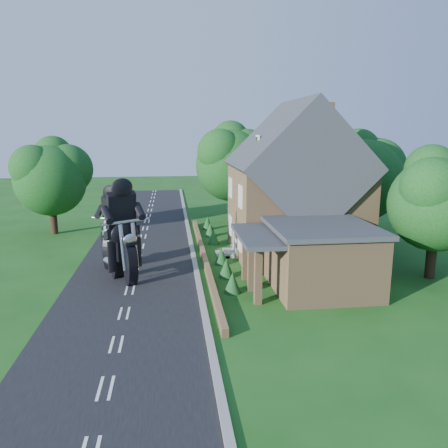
{
  "coord_description": "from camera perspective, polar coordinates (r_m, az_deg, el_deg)",
  "views": [
    {
      "loc": [
        2.26,
        -22.1,
        8.16
      ],
      "look_at": [
        5.34,
        2.96,
        2.8
      ],
      "focal_mm": 35.0,
      "sensor_mm": 36.0,
      "label": 1
    }
  ],
  "objects": [
    {
      "name": "house",
      "position": [
        29.52,
        9.27,
        4.4
      ],
      "size": [
        9.54,
        8.64,
        10.24
      ],
      "color": "#916F4A",
      "rests_on": "ground"
    },
    {
      "name": "road",
      "position": [
        23.66,
        -12.19,
        -8.44
      ],
      "size": [
        7.0,
        80.0,
        0.02
      ],
      "primitive_type": "cube",
      "color": "black",
      "rests_on": "ground"
    },
    {
      "name": "tree_annex_side",
      "position": [
        26.94,
        26.62,
        3.32
      ],
      "size": [
        5.64,
        5.2,
        7.48
      ],
      "color": "black",
      "rests_on": "ground"
    },
    {
      "name": "shrub_e",
      "position": [
        34.58,
        -1.8,
        -0.73
      ],
      "size": [
        0.9,
        0.9,
        1.1
      ],
      "primitive_type": "cone",
      "color": "#133D19",
      "rests_on": "ground"
    },
    {
      "name": "shrub_d",
      "position": [
        32.16,
        -1.39,
        -1.71
      ],
      "size": [
        0.9,
        0.9,
        1.1
      ],
      "primitive_type": "cone",
      "color": "#133D19",
      "rests_on": "ground"
    },
    {
      "name": "kerb",
      "position": [
        23.58,
        -3.24,
        -8.13
      ],
      "size": [
        0.3,
        80.0,
        0.12
      ],
      "primitive_type": "cube",
      "color": "gray",
      "rests_on": "ground"
    },
    {
      "name": "motorcycle_lead",
      "position": [
        24.74,
        -12.91,
        -5.48
      ],
      "size": [
        1.38,
        1.82,
        1.73
      ],
      "primitive_type": null,
      "rotation": [
        0.0,
        0.0,
        3.7
      ],
      "color": "black",
      "rests_on": "ground"
    },
    {
      "name": "garden_wall",
      "position": [
        28.32,
        -2.61,
        -4.35
      ],
      "size": [
        0.3,
        22.0,
        0.4
      ],
      "primitive_type": "cube",
      "color": "#916F4A",
      "rests_on": "ground"
    },
    {
      "name": "tree_far_road",
      "position": [
        37.49,
        -21.19,
        6.1
      ],
      "size": [
        6.08,
        5.6,
        7.84
      ],
      "color": "black",
      "rests_on": "ground"
    },
    {
      "name": "shrub_f",
      "position": [
        37.02,
        -2.15,
        0.11
      ],
      "size": [
        0.9,
        0.9,
        1.1
      ],
      "primitive_type": "cone",
      "color": "#133D19",
      "rests_on": "ground"
    },
    {
      "name": "shrub_a",
      "position": [
        22.63,
        1.12,
        -7.66
      ],
      "size": [
        0.9,
        0.9,
        1.1
      ],
      "primitive_type": "cone",
      "color": "#133D19",
      "rests_on": "ground"
    },
    {
      "name": "shrub_b",
      "position": [
        24.98,
        0.31,
        -5.75
      ],
      "size": [
        0.9,
        0.9,
        1.1
      ],
      "primitive_type": "cone",
      "color": "#133D19",
      "rests_on": "ground"
    },
    {
      "name": "shrub_c",
      "position": [
        27.35,
        -0.36,
        -4.17
      ],
      "size": [
        0.9,
        0.9,
        1.1
      ],
      "primitive_type": "cone",
      "color": "#133D19",
      "rests_on": "ground"
    },
    {
      "name": "tree_house_right",
      "position": [
        34.05,
        18.14,
        6.39
      ],
      "size": [
        6.51,
        6.0,
        8.4
      ],
      "color": "black",
      "rests_on": "ground"
    },
    {
      "name": "motorcycle_follow",
      "position": [
        27.65,
        -13.96,
        -3.91
      ],
      "size": [
        1.08,
        1.64,
        1.51
      ],
      "primitive_type": null,
      "rotation": [
        0.0,
        0.0,
        2.69
      ],
      "color": "black",
      "rests_on": "ground"
    },
    {
      "name": "tree_behind_house",
      "position": [
        40.1,
        10.42,
        9.03
      ],
      "size": [
        7.81,
        7.2,
        10.08
      ],
      "color": "black",
      "rests_on": "ground"
    },
    {
      "name": "tree_behind_left",
      "position": [
        39.74,
        1.56,
        8.48
      ],
      "size": [
        6.94,
        6.4,
        9.16
      ],
      "color": "black",
      "rests_on": "ground"
    },
    {
      "name": "annex",
      "position": [
        23.5,
        12.19,
        -4.08
      ],
      "size": [
        7.05,
        5.94,
        3.44
      ],
      "color": "#916F4A",
      "rests_on": "ground"
    },
    {
      "name": "ground",
      "position": [
        23.66,
        -12.19,
        -8.47
      ],
      "size": [
        120.0,
        120.0,
        0.0
      ],
      "primitive_type": "plane",
      "color": "#164914",
      "rests_on": "ground"
    }
  ]
}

